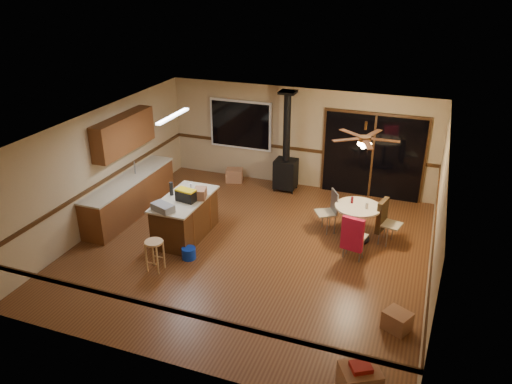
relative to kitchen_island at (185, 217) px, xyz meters
The scene contains 35 objects.
floor 1.57m from the kitchen_island, ahead, with size 7.00×7.00×0.00m, color #5B3319.
ceiling 2.62m from the kitchen_island, ahead, with size 7.00×7.00×0.00m, color silver.
wall_back 3.90m from the kitchen_island, 66.80° to the left, with size 7.00×7.00×0.00m, color tan.
wall_front 3.90m from the kitchen_island, 66.80° to the right, with size 7.00×7.00×0.00m, color tan.
wall_left 2.17m from the kitchen_island, behind, with size 7.00×7.00×0.00m, color tan.
wall_right 5.07m from the kitchen_island, ahead, with size 7.00×7.00×0.00m, color tan.
chair_rail 1.60m from the kitchen_island, ahead, with size 7.00×7.00×0.08m, color #3A210E, non-canonical shape.
window 3.61m from the kitchen_island, 91.66° to the left, with size 1.72×0.10×1.32m, color black.
sliding_door 4.88m from the kitchen_island, 45.42° to the left, with size 2.52×0.10×2.10m, color black.
lower_cabinets 1.77m from the kitchen_island, 163.61° to the left, with size 0.60×3.00×0.86m, color brown.
countertop 1.82m from the kitchen_island, 163.61° to the left, with size 0.64×3.04×0.04m, color #BEB193.
upper_cabinets 2.43m from the kitchen_island, 159.02° to the left, with size 0.35×2.00×0.80m, color brown.
kitchen_island is the anchor object (origin of this frame).
wood_stove 3.33m from the kitchen_island, 66.91° to the left, with size 0.55×0.50×2.52m.
ceiling_fan 4.05m from the kitchen_island, 18.11° to the left, with size 0.24×0.24×0.55m.
fluorescent_strip 2.15m from the kitchen_island, 135.00° to the left, with size 0.10×1.20×0.04m, color white.
toolbox_grey 0.86m from the kitchen_island, 99.99° to the right, with size 0.47×0.26×0.14m, color slate.
toolbox_black 0.58m from the kitchen_island, 44.87° to the right, with size 0.41×0.22×0.23m, color black.
toolbox_yellow_lid 0.71m from the kitchen_island, 44.87° to the right, with size 0.41×0.22×0.03m, color gold.
box_on_island 0.65m from the kitchen_island, 20.78° to the left, with size 0.24×0.32×0.22m, color #8E5D3F.
bottle_dark 0.68m from the kitchen_island, behind, with size 0.08×0.08×0.29m, color black.
bottle_pink 0.69m from the kitchen_island, 41.26° to the left, with size 0.06×0.06×0.20m, color #D84C8C.
bottle_white 0.67m from the kitchen_island, 95.67° to the left, with size 0.05×0.05×0.16m, color white.
bar_stool 1.40m from the kitchen_island, 87.07° to the right, with size 0.35×0.35×0.63m, color tan.
blue_bucket 0.99m from the kitchen_island, 59.43° to the right, with size 0.28×0.28×0.23m, color #0D32C2.
dining_table 3.65m from the kitchen_island, 18.11° to the left, with size 0.96×0.96×0.78m.
glass_red 3.56m from the kitchen_island, 20.41° to the left, with size 0.05×0.05×0.14m, color #590C14.
glass_cream 3.82m from the kitchen_island, 16.55° to the left, with size 0.05×0.05×0.13m, color beige.
chair_left 3.14m from the kitchen_island, 24.26° to the left, with size 0.55×0.55×0.51m.
chair_near 3.54m from the kitchen_island, ahead, with size 0.50×0.53×0.70m.
chair_right 4.17m from the kitchen_island, 17.08° to the left, with size 0.54×0.51×0.70m.
box_under_window 3.12m from the kitchen_island, 92.89° to the left, with size 0.44×0.35×0.35m, color #8E5D3F.
box_corner_a 5.24m from the kitchen_island, 35.71° to the right, with size 0.52×0.44×0.40m, color #8E5D3F.
box_corner_b 4.86m from the kitchen_island, 18.58° to the right, with size 0.40×0.34×0.32m, color #8E5D3F.
box_small_red 5.23m from the kitchen_island, 35.71° to the right, with size 0.27×0.23×0.07m, color maroon.
Camera 1 is at (3.19, -8.34, 5.39)m, focal length 35.00 mm.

